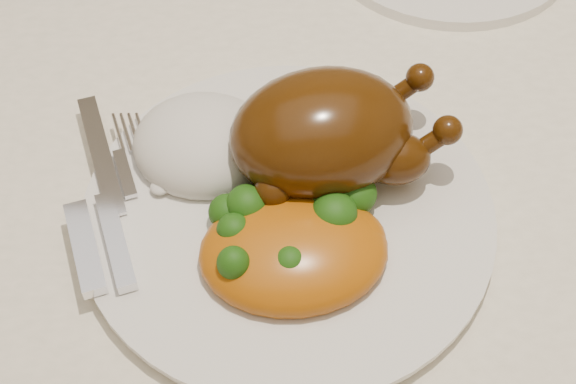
{
  "coord_description": "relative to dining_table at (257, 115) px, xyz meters",
  "views": [
    {
      "loc": [
        0.02,
        -0.54,
        1.24
      ],
      "look_at": [
        0.03,
        -0.2,
        0.8
      ],
      "focal_mm": 50.0,
      "sensor_mm": 36.0,
      "label": 1
    }
  ],
  "objects": [
    {
      "name": "roast_chicken",
      "position": [
        0.05,
        -0.16,
        0.16
      ],
      "size": [
        0.17,
        0.13,
        0.08
      ],
      "rotation": [
        0.0,
        0.0,
        0.24
      ],
      "color": "#482507",
      "rests_on": "dinner_plate"
    },
    {
      "name": "cutlery",
      "position": [
        -0.1,
        -0.21,
        0.12
      ],
      "size": [
        0.06,
        0.18,
        0.01
      ],
      "rotation": [
        0.0,
        0.0,
        0.31
      ],
      "color": "silver",
      "rests_on": "dinner_plate"
    },
    {
      "name": "tablecloth",
      "position": [
        0.0,
        0.0,
        0.07
      ],
      "size": [
        1.73,
        1.03,
        0.18
      ],
      "color": "white",
      "rests_on": "dining_table"
    },
    {
      "name": "mac_and_cheese",
      "position": [
        0.03,
        -0.24,
        0.13
      ],
      "size": [
        0.14,
        0.11,
        0.05
      ],
      "rotation": [
        0.0,
        0.0,
        0.08
      ],
      "color": "#B24C0B",
      "rests_on": "dinner_plate"
    },
    {
      "name": "dining_table",
      "position": [
        0.0,
        0.0,
        0.0
      ],
      "size": [
        1.6,
        0.9,
        0.76
      ],
      "color": "brown",
      "rests_on": "floor"
    },
    {
      "name": "dinner_plate",
      "position": [
        0.03,
        -0.2,
        0.11
      ],
      "size": [
        0.36,
        0.36,
        0.01
      ],
      "primitive_type": "cylinder",
      "rotation": [
        0.0,
        0.0,
        0.27
      ],
      "color": "white",
      "rests_on": "tablecloth"
    },
    {
      "name": "rice_mound",
      "position": [
        -0.04,
        -0.15,
        0.13
      ],
      "size": [
        0.12,
        0.11,
        0.06
      ],
      "rotation": [
        0.0,
        0.0,
        -0.18
      ],
      "color": "white",
      "rests_on": "dinner_plate"
    }
  ]
}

